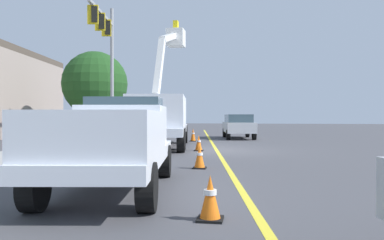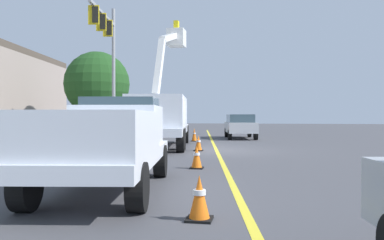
{
  "view_description": "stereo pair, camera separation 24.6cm",
  "coord_description": "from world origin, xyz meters",
  "px_view_note": "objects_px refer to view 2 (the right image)",
  "views": [
    {
      "loc": [
        -17.72,
        -1.75,
        1.61
      ],
      "look_at": [
        0.37,
        1.22,
        1.4
      ],
      "focal_mm": 36.15,
      "sensor_mm": 36.0,
      "label": 1
    },
    {
      "loc": [
        -17.68,
        -2.0,
        1.61
      ],
      "look_at": [
        0.37,
        1.22,
        1.4
      ],
      "focal_mm": 36.15,
      "sensor_mm": 36.0,
      "label": 2
    }
  ],
  "objects_px": {
    "utility_bucket_truck": "(162,116)",
    "traffic_cone_mid_rear": "(198,143)",
    "traffic_cone_trailing": "(194,135)",
    "service_pickup_truck": "(107,139)",
    "passing_minivan": "(240,125)",
    "traffic_signal_mast": "(108,46)",
    "traffic_cone_mid_front": "(197,157)",
    "traffic_cone_leading": "(199,198)"
  },
  "relations": [
    {
      "from": "service_pickup_truck",
      "to": "traffic_cone_trailing",
      "type": "bearing_deg",
      "value": 3.06
    },
    {
      "from": "service_pickup_truck",
      "to": "traffic_cone_mid_front",
      "type": "xyz_separation_m",
      "value": [
        3.76,
        -1.32,
        -0.77
      ]
    },
    {
      "from": "traffic_cone_leading",
      "to": "traffic_signal_mast",
      "type": "distance_m",
      "value": 18.88
    },
    {
      "from": "traffic_cone_mid_front",
      "to": "traffic_cone_trailing",
      "type": "distance_m",
      "value": 12.39
    },
    {
      "from": "service_pickup_truck",
      "to": "traffic_cone_trailing",
      "type": "relative_size",
      "value": 7.22
    },
    {
      "from": "traffic_cone_trailing",
      "to": "utility_bucket_truck",
      "type": "bearing_deg",
      "value": 168.51
    },
    {
      "from": "utility_bucket_truck",
      "to": "traffic_cone_mid_rear",
      "type": "xyz_separation_m",
      "value": [
        -1.89,
        -2.21,
        -1.25
      ]
    },
    {
      "from": "utility_bucket_truck",
      "to": "traffic_signal_mast",
      "type": "relative_size",
      "value": 1.0
    },
    {
      "from": "service_pickup_truck",
      "to": "traffic_cone_mid_rear",
      "type": "height_order",
      "value": "service_pickup_truck"
    },
    {
      "from": "traffic_cone_trailing",
      "to": "traffic_signal_mast",
      "type": "xyz_separation_m",
      "value": [
        -1.76,
        4.98,
        5.38
      ]
    },
    {
      "from": "passing_minivan",
      "to": "traffic_cone_trailing",
      "type": "relative_size",
      "value": 6.21
    },
    {
      "from": "service_pickup_truck",
      "to": "traffic_cone_mid_rear",
      "type": "relative_size",
      "value": 8.19
    },
    {
      "from": "service_pickup_truck",
      "to": "traffic_cone_mid_rear",
      "type": "bearing_deg",
      "value": -2.63
    },
    {
      "from": "utility_bucket_truck",
      "to": "traffic_cone_trailing",
      "type": "bearing_deg",
      "value": -11.49
    },
    {
      "from": "traffic_signal_mast",
      "to": "traffic_cone_trailing",
      "type": "bearing_deg",
      "value": -70.51
    },
    {
      "from": "traffic_cone_mid_front",
      "to": "traffic_signal_mast",
      "type": "xyz_separation_m",
      "value": [
        10.44,
        7.15,
        5.43
      ]
    },
    {
      "from": "traffic_cone_leading",
      "to": "traffic_cone_mid_front",
      "type": "relative_size",
      "value": 0.98
    },
    {
      "from": "traffic_cone_leading",
      "to": "traffic_cone_trailing",
      "type": "relative_size",
      "value": 0.86
    },
    {
      "from": "traffic_cone_mid_rear",
      "to": "traffic_signal_mast",
      "type": "bearing_deg",
      "value": 53.53
    },
    {
      "from": "passing_minivan",
      "to": "traffic_signal_mast",
      "type": "bearing_deg",
      "value": 124.75
    },
    {
      "from": "passing_minivan",
      "to": "traffic_signal_mast",
      "type": "xyz_separation_m",
      "value": [
        -5.3,
        7.64,
        4.8
      ]
    },
    {
      "from": "utility_bucket_truck",
      "to": "traffic_cone_trailing",
      "type": "distance_m",
      "value": 4.76
    },
    {
      "from": "traffic_cone_mid_front",
      "to": "traffic_signal_mast",
      "type": "relative_size",
      "value": 0.08
    },
    {
      "from": "service_pickup_truck",
      "to": "traffic_cone_trailing",
      "type": "height_order",
      "value": "service_pickup_truck"
    },
    {
      "from": "passing_minivan",
      "to": "traffic_cone_trailing",
      "type": "distance_m",
      "value": 4.46
    },
    {
      "from": "passing_minivan",
      "to": "traffic_cone_mid_rear",
      "type": "distance_m",
      "value": 10.05
    },
    {
      "from": "service_pickup_truck",
      "to": "traffic_cone_trailing",
      "type": "distance_m",
      "value": 16.0
    },
    {
      "from": "traffic_cone_mid_front",
      "to": "traffic_cone_leading",
      "type": "bearing_deg",
      "value": -170.2
    },
    {
      "from": "traffic_cone_mid_rear",
      "to": "utility_bucket_truck",
      "type": "bearing_deg",
      "value": 49.52
    },
    {
      "from": "passing_minivan",
      "to": "traffic_cone_trailing",
      "type": "xyz_separation_m",
      "value": [
        -3.54,
        2.66,
        -0.57
      ]
    },
    {
      "from": "traffic_cone_leading",
      "to": "traffic_cone_trailing",
      "type": "height_order",
      "value": "traffic_cone_trailing"
    },
    {
      "from": "utility_bucket_truck",
      "to": "traffic_cone_mid_rear",
      "type": "relative_size",
      "value": 11.87
    },
    {
      "from": "utility_bucket_truck",
      "to": "traffic_signal_mast",
      "type": "bearing_deg",
      "value": 55.9
    },
    {
      "from": "passing_minivan",
      "to": "traffic_signal_mast",
      "type": "distance_m",
      "value": 10.47
    },
    {
      "from": "traffic_cone_mid_rear",
      "to": "traffic_cone_mid_front",
      "type": "bearing_deg",
      "value": -171.4
    },
    {
      "from": "traffic_cone_trailing",
      "to": "traffic_signal_mast",
      "type": "bearing_deg",
      "value": 109.49
    },
    {
      "from": "utility_bucket_truck",
      "to": "traffic_cone_trailing",
      "type": "xyz_separation_m",
      "value": [
        4.51,
        -0.92,
        -1.2
      ]
    },
    {
      "from": "traffic_signal_mast",
      "to": "traffic_cone_mid_rear",
      "type": "bearing_deg",
      "value": -126.47
    },
    {
      "from": "utility_bucket_truck",
      "to": "traffic_signal_mast",
      "type": "xyz_separation_m",
      "value": [
        2.75,
        4.06,
        4.17
      ]
    },
    {
      "from": "traffic_cone_trailing",
      "to": "traffic_signal_mast",
      "type": "distance_m",
      "value": 7.54
    },
    {
      "from": "traffic_cone_leading",
      "to": "traffic_cone_mid_front",
      "type": "height_order",
      "value": "traffic_cone_mid_front"
    },
    {
      "from": "traffic_cone_mid_front",
      "to": "traffic_cone_trailing",
      "type": "xyz_separation_m",
      "value": [
        12.2,
        2.17,
        0.05
      ]
    }
  ]
}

